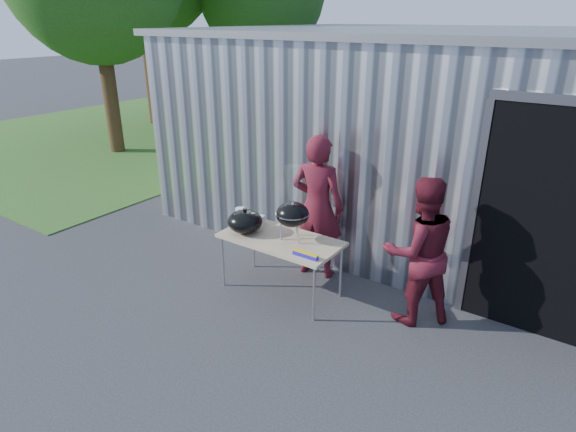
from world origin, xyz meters
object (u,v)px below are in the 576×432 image
Objects in this scene: person_cook at (317,207)px; person_bystander at (419,251)px; folding_table at (281,241)px; kettle_grill at (292,207)px.

person_cook reaches higher than person_bystander.
person_bystander is (1.60, 0.40, 0.16)m from folding_table.
person_cook is at bearing 92.44° from kettle_grill.
person_cook is (-0.03, 0.61, -0.21)m from kettle_grill.
kettle_grill is at bearing 22.41° from folding_table.
person_bystander is (1.49, -0.27, -0.10)m from person_cook.
folding_table is at bearing 69.32° from person_cook.
person_cook is at bearing 80.60° from folding_table.
person_bystander is at bearing 13.99° from folding_table.
folding_table is 0.87× the size of person_bystander.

